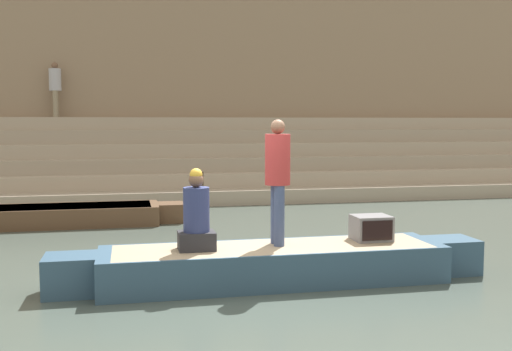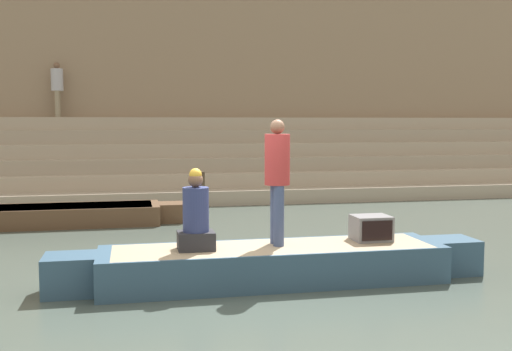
# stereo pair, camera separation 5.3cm
# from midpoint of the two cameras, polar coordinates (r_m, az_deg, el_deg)

# --- Properties ---
(ground_plane) EXTENTS (120.00, 120.00, 0.00)m
(ground_plane) POSITION_cam_midpoint_polar(r_m,az_deg,el_deg) (8.71, -2.70, -9.97)
(ground_plane) COLOR #47544C
(ghat_steps) EXTENTS (36.00, 3.80, 2.42)m
(ghat_steps) POSITION_cam_midpoint_polar(r_m,az_deg,el_deg) (18.38, -7.83, 0.71)
(ghat_steps) COLOR tan
(ghat_steps) RESTS_ON ground
(back_wall) EXTENTS (34.20, 1.28, 6.70)m
(back_wall) POSITION_cam_midpoint_polar(r_m,az_deg,el_deg) (20.32, -8.33, 8.03)
(back_wall) COLOR #937A60
(back_wall) RESTS_ON ground
(rowboat_main) EXTENTS (6.21, 1.31, 0.52)m
(rowboat_main) POSITION_cam_midpoint_polar(r_m,az_deg,el_deg) (8.55, 1.52, -8.35)
(rowboat_main) COLOR #33516B
(rowboat_main) RESTS_ON ground
(person_standing) EXTENTS (0.36, 0.36, 1.78)m
(person_standing) POSITION_cam_midpoint_polar(r_m,az_deg,el_deg) (8.47, 1.90, 0.24)
(person_standing) COLOR #3D4C75
(person_standing) RESTS_ON rowboat_main
(person_rowing) EXTENTS (0.50, 0.39, 1.12)m
(person_rowing) POSITION_cam_midpoint_polar(r_m,az_deg,el_deg) (8.24, -5.88, -3.99)
(person_rowing) COLOR #28282D
(person_rowing) RESTS_ON rowboat_main
(tv_set) EXTENTS (0.54, 0.47, 0.37)m
(tv_set) POSITION_cam_midpoint_polar(r_m,az_deg,el_deg) (9.06, 10.75, -4.92)
(tv_set) COLOR slate
(tv_set) RESTS_ON rowboat_main
(moored_boat_shore) EXTENTS (5.32, 1.30, 0.43)m
(moored_boat_shore) POSITION_cam_midpoint_polar(r_m,az_deg,el_deg) (13.88, -18.04, -3.59)
(moored_boat_shore) COLOR brown
(moored_boat_shore) RESTS_ON ground
(mooring_post) EXTENTS (0.13, 0.13, 1.04)m
(mooring_post) POSITION_cam_midpoint_polar(r_m,az_deg,el_deg) (15.07, -5.34, -1.58)
(mooring_post) COLOR #473828
(mooring_post) RESTS_ON ground
(person_on_steps) EXTENTS (0.37, 0.37, 1.67)m
(person_on_steps) POSITION_cam_midpoint_polar(r_m,az_deg,el_deg) (19.49, -18.65, 8.10)
(person_on_steps) COLOR gray
(person_on_steps) RESTS_ON ghat_steps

